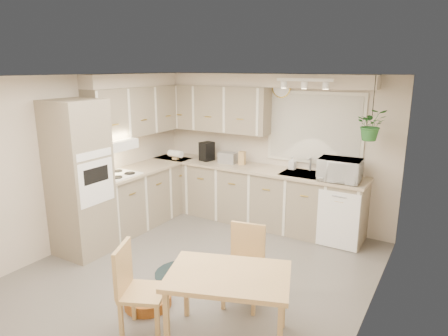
{
  "coord_description": "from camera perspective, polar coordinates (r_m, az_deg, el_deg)",
  "views": [
    {
      "loc": [
        2.6,
        -3.78,
        2.5
      ],
      "look_at": [
        0.02,
        0.55,
        1.22
      ],
      "focal_mm": 32.0,
      "sensor_mm": 36.0,
      "label": 1
    }
  ],
  "objects": [
    {
      "name": "wall_oven_face",
      "position": [
        5.42,
        -17.78,
        -1.97
      ],
      "size": [
        0.02,
        0.56,
        0.58
      ],
      "primitive_type": "cube",
      "color": "white",
      "rests_on": "oven_stack"
    },
    {
      "name": "wall_front",
      "position": [
        3.36,
        -24.52,
        -9.88
      ],
      "size": [
        4.0,
        0.04,
        2.4
      ],
      "primitive_type": "cube",
      "color": "beige",
      "rests_on": "floor"
    },
    {
      "name": "hanging_plant",
      "position": [
        5.63,
        20.27,
        5.35
      ],
      "size": [
        0.5,
        0.53,
        0.33
      ],
      "primitive_type": "imported",
      "rotation": [
        0.0,
        0.0,
        0.35
      ],
      "color": "#28662A",
      "rests_on": "ceiling"
    },
    {
      "name": "upper_cab_left",
      "position": [
        6.55,
        -12.04,
        8.02
      ],
      "size": [
        0.35,
        2.0,
        0.75
      ],
      "primitive_type": "cube",
      "color": "gray",
      "rests_on": "wall_left"
    },
    {
      "name": "chair_left",
      "position": [
        4.02,
        -11.4,
        -16.72
      ],
      "size": [
        0.56,
        0.56,
        0.9
      ],
      "primitive_type": "cube",
      "rotation": [
        0.0,
        0.0,
        -1.15
      ],
      "color": "tan",
      "rests_on": "floor"
    },
    {
      "name": "base_cab_left",
      "position": [
        6.67,
        -11.36,
        -3.96
      ],
      "size": [
        0.6,
        1.85,
        0.9
      ],
      "primitive_type": "cube",
      "color": "gray",
      "rests_on": "floor"
    },
    {
      "name": "wall_left",
      "position": [
        6.1,
        -19.31,
        1.12
      ],
      "size": [
        0.04,
        4.2,
        2.4
      ],
      "primitive_type": "cube",
      "color": "beige",
      "rests_on": "floor"
    },
    {
      "name": "microwave",
      "position": [
        5.82,
        16.23,
        0.08
      ],
      "size": [
        0.59,
        0.34,
        0.39
      ],
      "primitive_type": "imported",
      "rotation": [
        0.0,
        0.0,
        0.05
      ],
      "color": "white",
      "rests_on": "counter_back"
    },
    {
      "name": "oven_stack",
      "position": [
        5.66,
        -19.94,
        -1.48
      ],
      "size": [
        0.65,
        0.65,
        2.1
      ],
      "primitive_type": "cube",
      "color": "gray",
      "rests_on": "floor"
    },
    {
      "name": "coffee_maker",
      "position": [
        6.83,
        -2.47,
        2.39
      ],
      "size": [
        0.22,
        0.25,
        0.32
      ],
      "primitive_type": "cube",
      "rotation": [
        0.0,
        0.0,
        -0.22
      ],
      "color": "black",
      "rests_on": "counter_back"
    },
    {
      "name": "cooktop",
      "position": [
        6.12,
        -15.04,
        -0.98
      ],
      "size": [
        0.52,
        0.58,
        0.02
      ],
      "primitive_type": "cube",
      "color": "white",
      "rests_on": "counter_left"
    },
    {
      "name": "floor",
      "position": [
        5.23,
        -3.38,
        -14.35
      ],
      "size": [
        4.2,
        4.2,
        0.0
      ],
      "primitive_type": "plane",
      "color": "#615B56",
      "rests_on": "ground"
    },
    {
      "name": "track_light_bar",
      "position": [
        5.66,
        11.43,
        12.25
      ],
      "size": [
        0.8,
        0.04,
        0.04
      ],
      "primitive_type": "cube",
      "color": "white",
      "rests_on": "ceiling"
    },
    {
      "name": "range_hood",
      "position": [
        6.03,
        -15.45,
        3.22
      ],
      "size": [
        0.4,
        0.6,
        0.14
      ],
      "primitive_type": "cube",
      "color": "white",
      "rests_on": "upper_cab_left"
    },
    {
      "name": "window_blinds",
      "position": [
        6.22,
        12.72,
        5.57
      ],
      "size": [
        1.4,
        0.02,
        1.0
      ],
      "primitive_type": "cube",
      "color": "beige",
      "rests_on": "wall_back"
    },
    {
      "name": "soffit_left",
      "position": [
        6.54,
        -12.42,
        12.17
      ],
      "size": [
        0.3,
        2.0,
        0.2
      ],
      "primitive_type": "cube",
      "color": "beige",
      "rests_on": "wall_left"
    },
    {
      "name": "wall_back",
      "position": [
        6.56,
        6.81,
        2.72
      ],
      "size": [
        4.0,
        0.04,
        2.4
      ],
      "primitive_type": "cube",
      "color": "beige",
      "rests_on": "floor"
    },
    {
      "name": "pet_bed",
      "position": [
        4.6,
        -10.81,
        -18.07
      ],
      "size": [
        0.57,
        0.57,
        0.12
      ],
      "primitive_type": "cylinder",
      "rotation": [
        0.0,
        0.0,
        -0.13
      ],
      "color": "#9F541F",
      "rests_on": "floor"
    },
    {
      "name": "ceiling",
      "position": [
        4.59,
        -3.82,
        12.96
      ],
      "size": [
        4.2,
        4.2,
        0.0
      ],
      "primitive_type": "plane",
      "color": "white",
      "rests_on": "wall_back"
    },
    {
      "name": "upper_cab_back",
      "position": [
        6.78,
        -1.46,
        8.53
      ],
      "size": [
        2.0,
        0.35,
        0.75
      ],
      "primitive_type": "cube",
      "color": "gray",
      "rests_on": "wall_back"
    },
    {
      "name": "dining_table",
      "position": [
        3.89,
        0.6,
        -19.35
      ],
      "size": [
        1.28,
        1.06,
        0.69
      ],
      "primitive_type": "cube",
      "rotation": [
        0.0,
        0.0,
        0.35
      ],
      "color": "tan",
      "rests_on": "floor"
    },
    {
      "name": "wall_right",
      "position": [
        4.04,
        20.63,
        -5.46
      ],
      "size": [
        0.04,
        4.2,
        2.4
      ],
      "primitive_type": "cube",
      "color": "beige",
      "rests_on": "floor"
    },
    {
      "name": "chair_back",
      "position": [
        4.38,
        2.72,
        -13.99
      ],
      "size": [
        0.48,
        0.48,
        0.86
      ],
      "primitive_type": "cube",
      "rotation": [
        0.0,
        0.0,
        3.35
      ],
      "color": "tan",
      "rests_on": "floor"
    },
    {
      "name": "knife_block",
      "position": [
        6.55,
        2.61,
        1.44
      ],
      "size": [
        0.11,
        0.11,
        0.22
      ],
      "primitive_type": "cube",
      "rotation": [
        0.0,
        0.0,
        0.11
      ],
      "color": "tan",
      "rests_on": "counter_back"
    },
    {
      "name": "braided_rug",
      "position": [
        5.09,
        -3.54,
        -15.16
      ],
      "size": [
        1.3,
        1.08,
        0.01
      ],
      "primitive_type": "ellipsoid",
      "rotation": [
        0.0,
        0.0,
        0.2
      ],
      "color": "black",
      "rests_on": "floor"
    },
    {
      "name": "sink",
      "position": [
        6.11,
        11.57,
        -1.23
      ],
      "size": [
        0.7,
        0.48,
        0.1
      ],
      "primitive_type": "cube",
      "color": "#A0A3A7",
      "rests_on": "counter_back"
    },
    {
      "name": "counter_back",
      "position": [
        6.44,
        3.98,
        -0.0
      ],
      "size": [
        3.64,
        0.64,
        0.04
      ],
      "primitive_type": "cube",
      "color": "#C0AE8C",
      "rests_on": "base_cab_back"
    },
    {
      "name": "base_cab_back",
      "position": [
        6.58,
        3.95,
        -3.96
      ],
      "size": [
        3.6,
        0.6,
        0.9
      ],
      "primitive_type": "cube",
      "color": "gray",
      "rests_on": "floor"
    },
    {
      "name": "counter_left",
      "position": [
        6.53,
        -11.5,
        -0.05
      ],
      "size": [
        0.64,
        1.89,
        0.04
      ],
      "primitive_type": "cube",
      "color": "#C0AE8C",
      "rests_on": "base_cab_left"
    },
    {
      "name": "wall_clock",
      "position": [
        6.35,
        8.22,
        11.21
      ],
      "size": [
        0.3,
        0.03,
        0.3
      ],
      "primitive_type": "cylinder",
      "rotation": [
        1.57,
        0.0,
        0.0
      ],
      "color": "gold",
      "rests_on": "wall_back"
    },
    {
      "name": "toaster",
      "position": [
        6.65,
        0.55,
        1.48
      ],
      "size": [
        0.3,
        0.18,
        0.18
      ],
      "primitive_type": "cube",
      "rotation": [
        0.0,
        0.0,
        0.03
      ],
      "color": "#A0A3A7",
      "rests_on": "counter_back"
    },
    {
      "name": "soffit_back",
      "position": [
        6.38,
        4.87,
        12.4
      ],
      "size": [
        3.6,
        0.3,
        0.2
      ],
      "primitive_type": "cube",
      "color": "beige",
      "rests_on": "wall_back"
    },
    {
      "name": "soap_bottle",
      "position": [
        6.32,
        9.73,
        0.18
      ],
      "size": [
        0.12,
        0.22,
        0.1
      ],
      "primitive_type": "imported",
      "rotation": [
        0.0,
        0.0,
        -0.12
      ],
      "color": "white",
      "rests_on": "counter_back"
    },
    {
      "name": "dishwasher_front",
      "position": [
        5.81,
        15.91,
        -7.24
      ],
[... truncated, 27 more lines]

